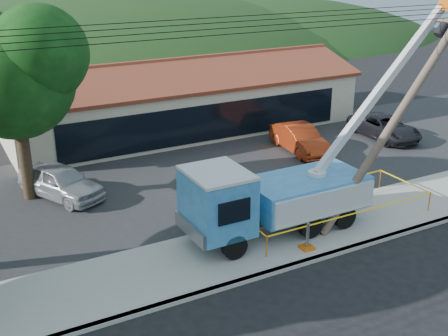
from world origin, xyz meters
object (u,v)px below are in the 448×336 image
Objects in this scene: leaning_pole at (403,108)px; car_dark at (383,139)px; car_red at (299,153)px; car_silver at (63,199)px; utility_truck at (274,194)px.

car_dark is at bearing 48.15° from leaning_pole.
leaning_pole is at bearing -93.72° from car_red.
leaning_pole is 1.93× the size of car_silver.
leaning_pole is 10.25m from car_red.
car_silver is 0.99× the size of car_red.
utility_truck is 6.29m from leaning_pole.
car_red is 0.93× the size of car_dark.
utility_truck reaches higher than car_silver.
utility_truck is at bearing -125.85° from car_red.
utility_truck is at bearing -147.88° from car_dark.
leaning_pole reaches higher than car_silver.
car_silver is 19.65m from car_dark.
utility_truck is 10.39m from car_silver.
utility_truck reaches higher than leaning_pole.
utility_truck is 1.39× the size of leaning_pole.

